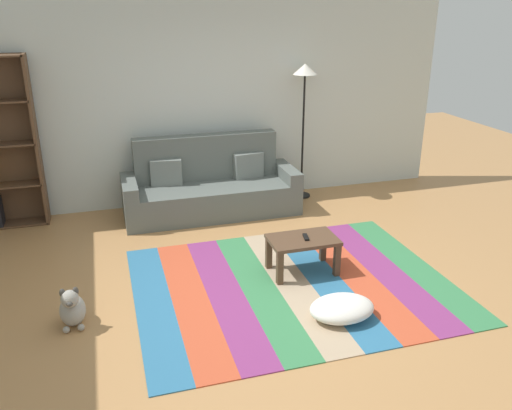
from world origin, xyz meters
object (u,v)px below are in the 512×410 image
object	(u,v)px
pouf	(342,308)
dog	(72,308)
coffee_table	(303,245)
tv_remote	(306,237)
couch	(210,188)
standing_lamp	(305,87)

from	to	relation	value
pouf	dog	size ratio (longest dim) A/B	1.47
coffee_table	tv_remote	xyz separation A→B (m)	(0.03, -0.00, 0.09)
tv_remote	pouf	bearing A→B (deg)	-78.91
couch	dog	distance (m)	2.82
dog	pouf	bearing A→B (deg)	-14.44
pouf	tv_remote	world-z (taller)	tv_remote
coffee_table	dog	size ratio (longest dim) A/B	1.74
pouf	standing_lamp	bearing A→B (deg)	75.33
dog	couch	bearing A→B (deg)	52.99
tv_remote	couch	bearing A→B (deg)	118.43
dog	standing_lamp	bearing A→B (deg)	38.83
couch	tv_remote	size ratio (longest dim) A/B	15.07
coffee_table	tv_remote	bearing A→B (deg)	-6.25
couch	standing_lamp	distance (m)	1.85
coffee_table	pouf	distance (m)	0.93
coffee_table	tv_remote	size ratio (longest dim) A/B	4.62
couch	dog	bearing A→B (deg)	-127.01
pouf	coffee_table	bearing A→B (deg)	91.32
standing_lamp	pouf	bearing A→B (deg)	-104.67
tv_remote	coffee_table	bearing A→B (deg)	-174.65
coffee_table	pouf	bearing A→B (deg)	-88.68
coffee_table	pouf	xyz separation A→B (m)	(0.02, -0.91, -0.20)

